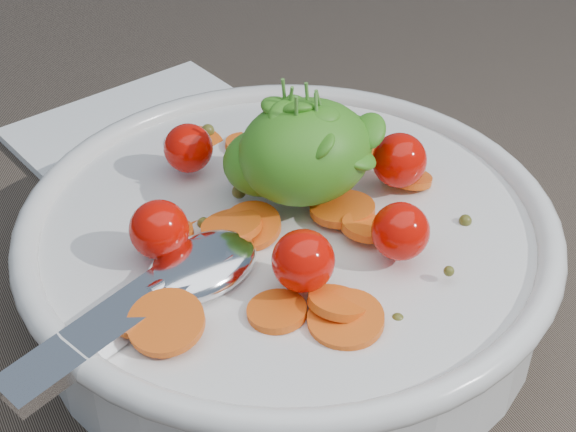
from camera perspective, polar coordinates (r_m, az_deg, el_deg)
name	(u,v)px	position (r m, az deg, el deg)	size (l,w,h in m)	color
ground	(278,339)	(0.51, -0.65, -7.98)	(6.00, 6.00, 0.00)	brown
bowl	(288,249)	(0.51, -0.01, -2.13)	(0.33, 0.31, 0.13)	silver
napkin	(151,136)	(0.68, -8.85, 5.11)	(0.18, 0.16, 0.01)	white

